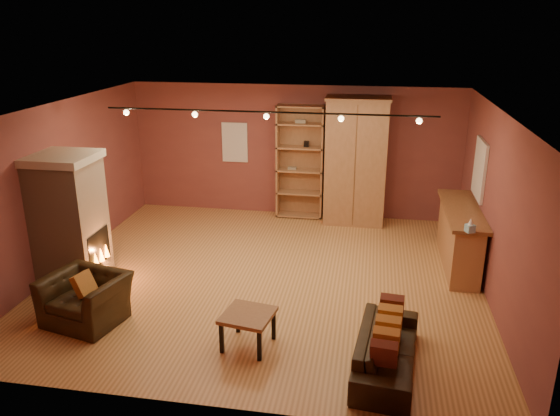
% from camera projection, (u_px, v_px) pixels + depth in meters
% --- Properties ---
extents(floor, '(7.00, 7.00, 0.00)m').
position_uv_depth(floor, '(265.00, 277.00, 9.09)').
color(floor, '#AF753E').
rests_on(floor, ground).
extents(ceiling, '(7.00, 7.00, 0.00)m').
position_uv_depth(ceiling, '(264.00, 109.00, 8.17)').
color(ceiling, brown).
rests_on(ceiling, back_wall).
extents(back_wall, '(7.00, 0.02, 2.80)m').
position_uv_depth(back_wall, '(294.00, 151.00, 11.66)').
color(back_wall, brown).
rests_on(back_wall, floor).
extents(left_wall, '(0.02, 6.50, 2.80)m').
position_uv_depth(left_wall, '(61.00, 187.00, 9.19)').
color(left_wall, brown).
rests_on(left_wall, floor).
extents(right_wall, '(0.02, 6.50, 2.80)m').
position_uv_depth(right_wall, '(496.00, 210.00, 8.07)').
color(right_wall, brown).
rests_on(right_wall, floor).
extents(fireplace, '(1.01, 0.98, 2.12)m').
position_uv_depth(fireplace, '(70.00, 219.00, 8.67)').
color(fireplace, tan).
rests_on(fireplace, floor).
extents(back_window, '(0.56, 0.04, 0.86)m').
position_uv_depth(back_window, '(235.00, 142.00, 11.80)').
color(back_window, white).
rests_on(back_window, back_wall).
extents(bookcase, '(0.99, 0.38, 2.41)m').
position_uv_depth(bookcase, '(300.00, 161.00, 11.57)').
color(bookcase, '#B07F55').
rests_on(bookcase, floor).
extents(armoire, '(1.29, 0.73, 2.63)m').
position_uv_depth(armoire, '(356.00, 161.00, 11.16)').
color(armoire, '#B07F55').
rests_on(armoire, floor).
extents(bar_counter, '(0.59, 2.19, 1.05)m').
position_uv_depth(bar_counter, '(459.00, 237.00, 9.37)').
color(bar_counter, tan).
rests_on(bar_counter, floor).
extents(tissue_box, '(0.18, 0.18, 0.23)m').
position_uv_depth(tissue_box, '(470.00, 226.00, 8.15)').
color(tissue_box, '#85BED5').
rests_on(tissue_box, bar_counter).
extents(right_window, '(0.05, 0.90, 1.00)m').
position_uv_depth(right_window, '(480.00, 169.00, 9.30)').
color(right_window, white).
rests_on(right_window, right_wall).
extents(loveseat, '(0.68, 1.79, 0.74)m').
position_uv_depth(loveseat, '(387.00, 342.00, 6.61)').
color(loveseat, black).
rests_on(loveseat, floor).
extents(armchair, '(1.18, 0.90, 0.92)m').
position_uv_depth(armchair, '(85.00, 291.00, 7.64)').
color(armchair, black).
rests_on(armchair, floor).
extents(coffee_table, '(0.72, 0.72, 0.47)m').
position_uv_depth(coffee_table, '(248.00, 318.00, 7.06)').
color(coffee_table, brown).
rests_on(coffee_table, floor).
extents(track_rail, '(5.20, 0.09, 0.13)m').
position_uv_depth(track_rail, '(266.00, 114.00, 8.40)').
color(track_rail, black).
rests_on(track_rail, ceiling).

